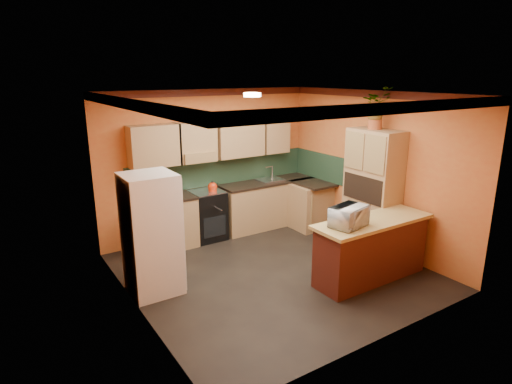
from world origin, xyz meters
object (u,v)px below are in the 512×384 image
Objects in this scene: fridge at (151,234)px; base_cabinets_back at (237,210)px; stove at (207,215)px; microwave at (349,216)px; breakfast_bar at (371,251)px; pantry at (372,192)px.

base_cabinets_back is at bearing 32.55° from fridge.
stove is 2.94m from microwave.
base_cabinets_back and breakfast_bar have the same top height.
microwave reaches higher than base_cabinets_back.
pantry is at bearing -10.27° from fridge.
pantry is 1.17× the size of breakfast_bar.
breakfast_bar is (1.31, -2.76, -0.02)m from stove.
pantry is (1.45, -2.02, 0.61)m from base_cabinets_back.
fridge is 0.94× the size of breakfast_bar.
pantry is (3.60, -0.65, 0.20)m from fridge.
fridge reaches higher than stove.
fridge is 0.81× the size of pantry.
pantry reaches higher than fridge.
stove is at bearing -180.00° from base_cabinets_back.
stove reaches higher than breakfast_bar.
microwave is at bearing -149.90° from pantry.
microwave is at bearing -30.82° from fridge.
base_cabinets_back is 2.58m from fridge.
fridge is 3.25× the size of microwave.
microwave is (2.33, -1.39, 0.22)m from fridge.
fridge reaches higher than microwave.
base_cabinets_back is 6.99× the size of microwave.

